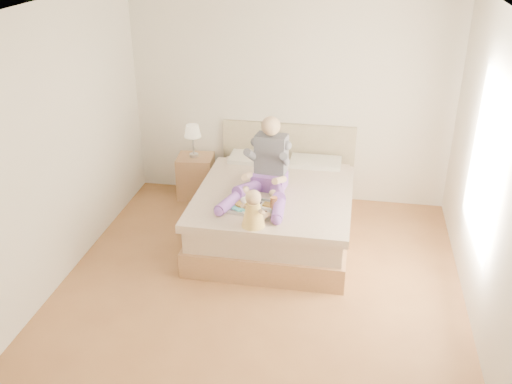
% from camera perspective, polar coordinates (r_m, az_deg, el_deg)
% --- Properties ---
extents(room, '(4.02, 4.22, 2.71)m').
position_cam_1_polar(room, '(5.13, 1.41, 4.70)').
color(room, brown).
rests_on(room, ground).
extents(bed, '(1.70, 2.18, 1.00)m').
position_cam_1_polar(bed, '(6.60, 2.06, -1.56)').
color(bed, '#906843').
rests_on(bed, ground).
extents(nightstand, '(0.49, 0.45, 0.56)m').
position_cam_1_polar(nightstand, '(7.52, -6.02, 1.58)').
color(nightstand, '#906843').
rests_on(nightstand, ground).
extents(lamp, '(0.21, 0.21, 0.43)m').
position_cam_1_polar(lamp, '(7.30, -6.35, 5.91)').
color(lamp, '#AFB3B6').
rests_on(lamp, nightstand).
extents(adult, '(0.72, 1.06, 0.85)m').
position_cam_1_polar(adult, '(6.19, 1.06, 2.06)').
color(adult, '#673C96').
rests_on(adult, bed).
extents(tray, '(0.59, 0.50, 0.15)m').
position_cam_1_polar(tray, '(5.94, -0.26, -1.35)').
color(tray, '#AFB3B6').
rests_on(tray, bed).
extents(baby, '(0.28, 0.35, 0.39)m').
position_cam_1_polar(baby, '(5.56, -0.22, -1.93)').
color(baby, gold).
rests_on(baby, bed).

